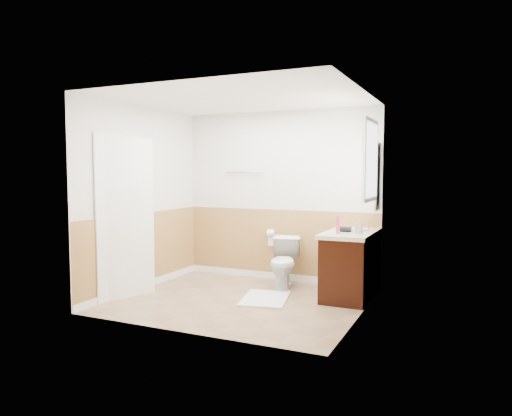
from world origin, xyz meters
The scene contains 32 objects.
floor centered at (0.00, 0.00, 0.00)m, with size 3.00×3.00×0.00m, color #8C7051.
ceiling centered at (0.00, 0.00, 2.50)m, with size 3.00×3.00×0.00m, color white.
wall_back centered at (0.00, 1.30, 1.25)m, with size 3.00×3.00×0.00m, color silver.
wall_front centered at (0.00, -1.30, 1.25)m, with size 3.00×3.00×0.00m, color silver.
wall_left centered at (-1.50, 0.00, 1.25)m, with size 3.00×3.00×0.00m, color silver.
wall_right centered at (1.50, 0.00, 1.25)m, with size 3.00×3.00×0.00m, color silver.
wainscot_back centered at (0.00, 1.29, 0.50)m, with size 3.00×3.00×0.00m, color #A27340.
wainscot_front centered at (0.00, -1.29, 0.50)m, with size 3.00×3.00×0.00m, color #A27340.
wainscot_left centered at (-1.49, 0.00, 0.50)m, with size 2.60×2.60×0.00m, color #A27340.
wainscot_right centered at (1.49, 0.00, 0.50)m, with size 2.60×2.60×0.00m, color #A27340.
toilet centered at (0.26, 0.83, 0.35)m, with size 0.39×0.68×0.70m, color white.
bath_mat centered at (0.26, 0.18, 0.01)m, with size 0.55×0.80×0.02m, color silver.
vanity_cabinet centered at (1.21, 0.76, 0.40)m, with size 0.55×1.10×0.80m, color black.
vanity_knob_left centered at (0.91, 0.66, 0.55)m, with size 0.03×0.03×0.03m, color silver.
vanity_knob_right centered at (0.91, 0.86, 0.55)m, with size 0.03×0.03×0.03m, color silver.
countertop centered at (1.20, 0.76, 0.83)m, with size 0.60×1.15×0.05m, color beige.
sink_basin centered at (1.21, 0.91, 0.86)m, with size 0.36×0.36×0.02m, color white.
faucet centered at (1.39, 0.91, 0.92)m, with size 0.02×0.02×0.14m, color silver.
lotion_bottle centered at (1.11, 0.46, 0.96)m, with size 0.05×0.05×0.22m, color #C6336D.
soap_dispenser centered at (1.33, 0.63, 0.94)m, with size 0.08×0.08×0.18m, color #8B929C.
hair_dryer_body centered at (1.16, 0.66, 0.89)m, with size 0.07×0.07×0.14m, color black.
hair_dryer_handle centered at (1.13, 0.69, 0.86)m, with size 0.03×0.03×0.07m, color black.
mirror_panel centered at (1.48, 1.10, 1.55)m, with size 0.02×0.35×0.90m, color silver.
window_frame centered at (1.47, 0.59, 1.75)m, with size 0.04×0.80×1.00m, color white.
window_glass centered at (1.49, 0.59, 1.75)m, with size 0.01×0.70×0.90m, color white.
door centered at (-1.40, -0.45, 1.02)m, with size 0.05×0.80×2.04m, color white.
door_frame centered at (-1.48, -0.45, 1.03)m, with size 0.02×0.92×2.10m, color white.
door_knob centered at (-1.34, -0.12, 0.95)m, with size 0.06×0.06×0.06m, color silver.
towel_bar centered at (-0.55, 1.25, 1.60)m, with size 0.02×0.02×0.62m, color silver.
tp_holder_bar centered at (-0.10, 1.23, 0.70)m, with size 0.02×0.02×0.14m, color silver.
tp_roll centered at (-0.10, 1.23, 0.70)m, with size 0.11×0.11×0.10m, color white.
tp_sheet centered at (-0.10, 1.23, 0.59)m, with size 0.10×0.01×0.16m, color white.
Camera 1 is at (2.60, -5.23, 1.61)m, focal length 33.27 mm.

